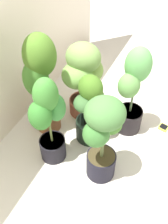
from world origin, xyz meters
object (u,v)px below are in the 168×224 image
object	(u,v)px
potted_plant_back_right	(83,75)
potted_plant_front_left	(103,136)
potted_plant_front_right	(132,93)
potted_plant_back_left	(49,120)
potted_plant_center	(90,111)
hygrometer_box	(163,127)
potted_plant_back_center	(41,77)

from	to	relation	value
potted_plant_back_right	potted_plant_front_left	xyz separation A→B (m)	(-0.58, -0.42, 0.00)
potted_plant_front_right	potted_plant_back_left	bearing A→B (deg)	140.25
potted_plant_front_right	potted_plant_center	bearing A→B (deg)	131.54
potted_plant_front_left	potted_plant_back_right	bearing A→B (deg)	35.83
potted_plant_center	potted_plant_back_right	bearing A→B (deg)	34.48
potted_plant_front_right	hygrometer_box	xyz separation A→B (m)	(0.15, -0.32, -0.42)
potted_plant_back_center	potted_plant_back_left	size ratio (longest dim) A/B	1.17
hygrometer_box	potted_plant_back_right	bearing A→B (deg)	-159.82
potted_plant_back_right	potted_plant_front_right	xyz separation A→B (m)	(-0.04, -0.46, -0.01)
potted_plant_back_right	potted_plant_back_left	world-z (taller)	potted_plant_back_left
potted_plant_back_right	potted_plant_front_right	size ratio (longest dim) A/B	0.89
potted_plant_back_center	potted_plant_front_right	size ratio (longest dim) A/B	1.12
potted_plant_front_left	hygrometer_box	bearing A→B (deg)	-27.64
potted_plant_front_right	potted_plant_back_right	bearing A→B (deg)	85.17
potted_plant_back_left	hygrometer_box	distance (m)	1.13
hygrometer_box	potted_plant_center	bearing A→B (deg)	-134.38
potted_plant_center	potted_plant_back_center	bearing A→B (deg)	98.55
potted_plant_back_center	potted_plant_back_right	bearing A→B (deg)	-31.54
potted_plant_back_left	hygrometer_box	xyz separation A→B (m)	(0.70, -0.78, -0.42)
potted_plant_back_center	potted_plant_front_right	bearing A→B (deg)	-65.89
potted_plant_front_left	potted_plant_center	size ratio (longest dim) A/B	1.15
potted_plant_front_left	potted_plant_back_left	distance (m)	0.42
potted_plant_back_right	potted_plant_front_left	size ratio (longest dim) A/B	0.98
potted_plant_back_center	potted_plant_center	distance (m)	0.48
potted_plant_back_right	hygrometer_box	xyz separation A→B (m)	(0.11, -0.78, -0.43)
potted_plant_front_left	potted_plant_center	xyz separation A→B (m)	(0.30, 0.23, -0.12)
hygrometer_box	potted_plant_back_center	bearing A→B (deg)	-143.31
potted_plant_back_right	hygrometer_box	bearing A→B (deg)	-82.28
potted_plant_back_left	potted_plant_center	distance (m)	0.38
potted_plant_back_left	potted_plant_front_right	bearing A→B (deg)	-39.75
potted_plant_front_right	potted_plant_back_center	bearing A→B (deg)	114.11
potted_plant_back_right	hygrometer_box	distance (m)	0.90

